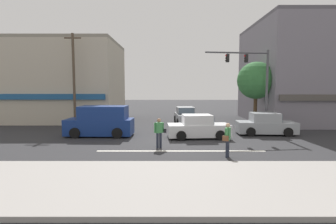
# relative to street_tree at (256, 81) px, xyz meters

# --- Properties ---
(ground_plane) EXTENTS (120.00, 120.00, 0.00)m
(ground_plane) POSITION_rel_street_tree_xyz_m (-7.05, -5.92, -4.02)
(ground_plane) COLOR #2B2B2D
(lane_marking_stripe) EXTENTS (9.00, 0.24, 0.01)m
(lane_marking_stripe) POSITION_rel_street_tree_xyz_m (-7.05, -9.42, -4.01)
(lane_marking_stripe) COLOR silver
(lane_marking_stripe) RESTS_ON ground
(sidewalk_curb) EXTENTS (40.00, 5.00, 0.16)m
(sidewalk_curb) POSITION_rel_street_tree_xyz_m (-7.05, -14.42, -3.94)
(sidewalk_curb) COLOR #9E9993
(sidewalk_curb) RESTS_ON ground
(building_left_block) EXTENTS (12.26, 8.96, 8.12)m
(building_left_block) POSITION_rel_street_tree_xyz_m (-19.16, 4.61, 0.04)
(building_left_block) COLOR #B7AD99
(building_left_block) RESTS_ON ground
(building_right_corner) EXTENTS (11.79, 11.28, 9.80)m
(building_right_corner) POSITION_rel_street_tree_xyz_m (6.72, 3.35, 0.88)
(building_right_corner) COLOR slate
(building_right_corner) RESTS_ON ground
(street_tree) EXTENTS (3.26, 3.26, 5.67)m
(street_tree) POSITION_rel_street_tree_xyz_m (0.00, 0.00, 0.00)
(street_tree) COLOR #4C3823
(street_tree) RESTS_ON ground
(utility_pole_near_left) EXTENTS (1.40, 0.22, 7.96)m
(utility_pole_near_left) POSITION_rel_street_tree_xyz_m (-15.77, -0.69, 0.11)
(utility_pole_near_left) COLOR brown
(utility_pole_near_left) RESTS_ON ground
(traffic_light_mast) EXTENTS (4.86, 0.75, 6.20)m
(traffic_light_mast) POSITION_rel_street_tree_xyz_m (-1.25, -3.44, 0.16)
(traffic_light_mast) COLOR #47474C
(traffic_light_mast) RESTS_ON ground
(sedan_crossing_rightbound) EXTENTS (2.09, 4.21, 1.58)m
(sedan_crossing_rightbound) POSITION_rel_street_tree_xyz_m (-6.10, 1.64, -3.31)
(sedan_crossing_rightbound) COLOR #999EA3
(sedan_crossing_rightbound) RESTS_ON ground
(van_parked_curbside) EXTENTS (4.65, 2.13, 2.11)m
(van_parked_curbside) POSITION_rel_street_tree_xyz_m (-12.44, -4.95, -3.01)
(van_parked_curbside) COLOR navy
(van_parked_curbside) RESTS_ON ground
(sedan_crossing_center) EXTENTS (4.21, 2.11, 1.58)m
(sedan_crossing_center) POSITION_rel_street_tree_xyz_m (-5.71, -5.70, -3.31)
(sedan_crossing_center) COLOR silver
(sedan_crossing_center) RESTS_ON ground
(sedan_waiting_far) EXTENTS (4.20, 2.07, 1.58)m
(sedan_waiting_far) POSITION_rel_street_tree_xyz_m (-0.67, -4.35, -3.31)
(sedan_waiting_far) COLOR #999EA3
(sedan_waiting_far) RESTS_ON ground
(pedestrian_foreground_with_bag) EXTENTS (0.49, 0.65, 1.67)m
(pedestrian_foreground_with_bag) POSITION_rel_street_tree_xyz_m (-4.87, -10.69, -3.06)
(pedestrian_foreground_with_bag) COLOR #232838
(pedestrian_foreground_with_bag) RESTS_ON ground
(pedestrian_mid_crossing) EXTENTS (0.69, 0.40, 1.67)m
(pedestrian_mid_crossing) POSITION_rel_street_tree_xyz_m (-8.22, -8.68, -3.06)
(pedestrian_mid_crossing) COLOR #232838
(pedestrian_mid_crossing) RESTS_ON ground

